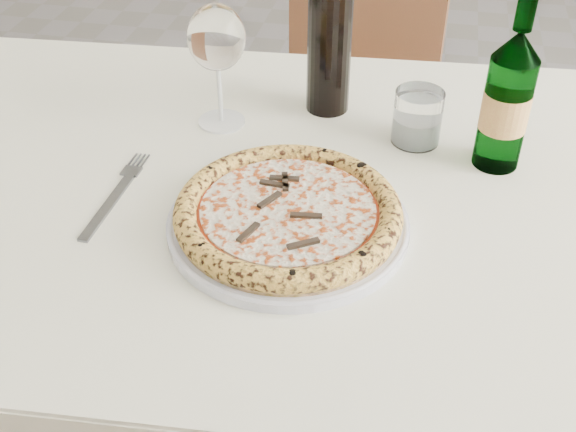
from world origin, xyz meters
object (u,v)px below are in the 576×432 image
chair_far (354,70)px  pizza (288,212)px  dining_table (302,235)px  tumbler (417,120)px  beer_bottle (507,100)px  wine_glass (216,40)px  plate (288,223)px  wine_bottle (330,39)px

chair_far → pizza: bearing=-88.6°
chair_far → dining_table: bearing=-88.5°
tumbler → beer_bottle: 0.14m
chair_far → wine_glass: bearing=-101.3°
plate → wine_bottle: 0.34m
pizza → tumbler: (0.15, 0.25, 0.01)m
dining_table → beer_bottle: (0.26, 0.11, 0.19)m
pizza → beer_bottle: size_ratio=1.14×
plate → tumbler: (0.15, 0.25, 0.03)m
chair_far → beer_bottle: bearing=-67.9°
chair_far → pizza: chair_far is taller
dining_table → wine_bottle: (-0.00, 0.22, 0.21)m
tumbler → beer_bottle: bearing=-17.9°
wine_glass → wine_bottle: (0.16, 0.08, -0.02)m
pizza → wine_bottle: 0.34m
dining_table → chair_far: (-0.02, 0.82, -0.13)m
dining_table → pizza: pizza is taller
chair_far → plate: (0.02, -0.92, 0.23)m
plate → beer_bottle: beer_bottle is taller
wine_glass → wine_bottle: bearing=27.5°
pizza → dining_table: bearing=90.0°
dining_table → tumbler: (0.15, 0.15, 0.13)m
plate → pizza: bearing=-163.8°
plate → wine_glass: 0.32m
tumbler → wine_bottle: (-0.15, 0.07, 0.08)m
dining_table → wine_bottle: bearing=90.3°
wine_bottle → beer_bottle: bearing=-22.9°
chair_far → tumbler: size_ratio=11.33×
wine_glass → tumbler: (0.30, 0.01, -0.10)m
chair_far → tumbler: chair_far is taller
chair_far → plate: size_ratio=2.99×
chair_far → plate: bearing=-88.6°
wine_glass → dining_table: bearing=-41.9°
wine_bottle → dining_table: bearing=-89.7°
plate → pizza: (-0.00, -0.00, 0.02)m
wine_bottle → chair_far: bearing=92.0°
plate → wine_bottle: (-0.00, 0.32, 0.11)m
pizza → beer_bottle: 0.35m
chair_far → pizza: size_ratio=3.19×
plate → pizza: size_ratio=1.07×
dining_table → plate: 0.14m
dining_table → chair_far: size_ratio=1.58×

